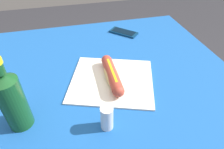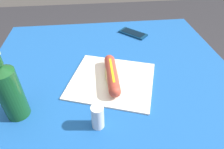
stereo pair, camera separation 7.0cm
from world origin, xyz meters
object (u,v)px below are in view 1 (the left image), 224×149
object	(u,v)px
hot_dog	(112,75)
soda_bottle	(12,100)
cell_phone	(124,32)
salt_shaker	(107,118)

from	to	relation	value
hot_dog	soda_bottle	distance (m)	0.33
hot_dog	soda_bottle	xyz separation A→B (m)	(-0.12, 0.30, 0.07)
hot_dog	cell_phone	size ratio (longest dim) A/B	1.53
hot_dog	salt_shaker	distance (m)	0.20
hot_dog	salt_shaker	xyz separation A→B (m)	(-0.19, 0.06, 0.01)
soda_bottle	salt_shaker	xyz separation A→B (m)	(-0.07, -0.24, -0.06)
hot_dog	soda_bottle	bearing A→B (deg)	111.52
cell_phone	salt_shaker	size ratio (longest dim) A/B	1.84
cell_phone	soda_bottle	size ratio (longest dim) A/B	0.63
cell_phone	soda_bottle	distance (m)	0.65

